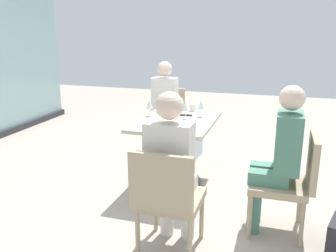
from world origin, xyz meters
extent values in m
plane|color=#A89E8E|center=(0.00, 0.00, 0.00)|extent=(12.00, 12.00, 0.00)
cube|color=#BCB29E|center=(0.00, 0.00, 0.71)|extent=(1.13, 0.80, 0.04)
cylinder|color=#4C4C51|center=(0.00, 0.00, 0.35)|extent=(0.14, 0.14, 0.69)
cylinder|color=#4C4C51|center=(0.00, 0.00, 0.01)|extent=(0.56, 0.56, 0.02)
cube|color=tan|center=(0.97, 0.47, 0.42)|extent=(0.46, 0.46, 0.06)
cube|color=tan|center=(1.22, 0.47, 0.66)|extent=(0.05, 0.46, 0.42)
cylinder|color=tan|center=(0.77, 0.67, 0.20)|extent=(0.04, 0.04, 0.39)
cylinder|color=tan|center=(0.77, 0.27, 0.20)|extent=(0.04, 0.04, 0.39)
cylinder|color=tan|center=(1.17, 0.67, 0.20)|extent=(0.04, 0.04, 0.39)
cylinder|color=tan|center=(1.17, 0.27, 0.20)|extent=(0.04, 0.04, 0.39)
cube|color=tan|center=(-0.71, -1.09, 0.42)|extent=(0.46, 0.46, 0.06)
cube|color=tan|center=(-0.71, -1.34, 0.66)|extent=(0.46, 0.05, 0.42)
cylinder|color=tan|center=(-0.51, -0.89, 0.20)|extent=(0.04, 0.04, 0.39)
cylinder|color=tan|center=(-0.91, -0.89, 0.20)|extent=(0.04, 0.04, 0.39)
cylinder|color=tan|center=(-0.51, -1.29, 0.20)|extent=(0.04, 0.04, 0.39)
cylinder|color=tan|center=(-0.91, -1.29, 0.20)|extent=(0.04, 0.04, 0.39)
cube|color=tan|center=(-1.22, -0.31, 0.42)|extent=(0.46, 0.46, 0.06)
cube|color=tan|center=(-1.47, -0.31, 0.66)|extent=(0.05, 0.46, 0.42)
cylinder|color=tan|center=(-1.02, -0.51, 0.20)|extent=(0.04, 0.04, 0.39)
cylinder|color=tan|center=(-1.02, -0.11, 0.20)|extent=(0.04, 0.04, 0.39)
cylinder|color=tan|center=(-1.42, -0.51, 0.20)|extent=(0.04, 0.04, 0.39)
cylinder|color=tan|center=(-1.42, -0.11, 0.20)|extent=(0.04, 0.04, 0.39)
cylinder|color=silver|center=(0.79, 0.56, 0.23)|extent=(0.11, 0.11, 0.45)
cube|color=silver|center=(0.89, 0.56, 0.51)|extent=(0.32, 0.13, 0.11)
cylinder|color=silver|center=(0.79, 0.38, 0.23)|extent=(0.11, 0.11, 0.45)
cube|color=silver|center=(0.89, 0.38, 0.51)|extent=(0.32, 0.13, 0.11)
cube|color=silver|center=(1.02, 0.47, 0.80)|extent=(0.20, 0.34, 0.48)
sphere|color=beige|center=(1.02, 0.47, 1.16)|extent=(0.20, 0.20, 0.20)
cylinder|color=#4C7F6B|center=(-0.62, -0.91, 0.23)|extent=(0.11, 0.11, 0.45)
cube|color=#4C7F6B|center=(-0.62, -1.01, 0.51)|extent=(0.13, 0.32, 0.11)
cylinder|color=#4C7F6B|center=(-0.80, -0.91, 0.23)|extent=(0.11, 0.11, 0.45)
cube|color=#4C7F6B|center=(-0.80, -1.01, 0.51)|extent=(0.13, 0.32, 0.11)
cube|color=#4C7F6B|center=(-0.71, -1.14, 0.80)|extent=(0.34, 0.20, 0.48)
sphere|color=beige|center=(-0.71, -1.14, 1.16)|extent=(0.20, 0.20, 0.20)
cylinder|color=silver|center=(-1.05, -0.40, 0.23)|extent=(0.11, 0.11, 0.45)
cube|color=silver|center=(-1.14, -0.40, 0.51)|extent=(0.32, 0.13, 0.11)
cylinder|color=silver|center=(-1.05, -0.22, 0.23)|extent=(0.11, 0.11, 0.45)
cube|color=silver|center=(-1.14, -0.22, 0.51)|extent=(0.32, 0.13, 0.11)
cube|color=silver|center=(-1.27, -0.31, 0.80)|extent=(0.20, 0.34, 0.48)
sphere|color=beige|center=(-1.27, -0.31, 1.16)|extent=(0.20, 0.20, 0.20)
cylinder|color=silver|center=(-0.14, 0.15, 0.73)|extent=(0.06, 0.06, 0.00)
cylinder|color=silver|center=(-0.14, 0.15, 0.78)|extent=(0.01, 0.01, 0.08)
cone|color=silver|center=(-0.14, 0.15, 0.87)|extent=(0.07, 0.07, 0.09)
cylinder|color=silver|center=(0.07, 0.34, 0.73)|extent=(0.06, 0.06, 0.00)
cylinder|color=silver|center=(0.07, 0.34, 0.78)|extent=(0.01, 0.01, 0.08)
cone|color=silver|center=(0.07, 0.34, 0.87)|extent=(0.07, 0.07, 0.09)
cylinder|color=silver|center=(0.06, -0.08, 0.73)|extent=(0.06, 0.06, 0.00)
cylinder|color=silver|center=(0.06, -0.08, 0.78)|extent=(0.01, 0.01, 0.08)
cone|color=silver|center=(0.06, -0.08, 0.87)|extent=(0.07, 0.07, 0.09)
cylinder|color=silver|center=(0.23, 0.15, 0.73)|extent=(0.06, 0.06, 0.00)
cylinder|color=silver|center=(0.23, 0.15, 0.78)|extent=(0.01, 0.01, 0.08)
cone|color=silver|center=(0.23, 0.15, 0.87)|extent=(0.07, 0.07, 0.09)
cylinder|color=silver|center=(0.37, 0.05, 0.73)|extent=(0.06, 0.06, 0.00)
cylinder|color=silver|center=(0.37, 0.05, 0.78)|extent=(0.01, 0.01, 0.08)
cone|color=silver|center=(0.37, 0.05, 0.87)|extent=(0.07, 0.07, 0.09)
cylinder|color=silver|center=(0.21, -0.22, 0.73)|extent=(0.06, 0.06, 0.00)
cylinder|color=silver|center=(0.21, -0.22, 0.78)|extent=(0.01, 0.01, 0.08)
cone|color=silver|center=(0.21, -0.22, 0.87)|extent=(0.07, 0.07, 0.09)
cylinder|color=silver|center=(0.42, 0.24, 0.73)|extent=(0.06, 0.06, 0.00)
cylinder|color=silver|center=(0.42, 0.24, 0.78)|extent=(0.01, 0.01, 0.08)
cone|color=silver|center=(0.42, 0.24, 0.87)|extent=(0.07, 0.07, 0.09)
cylinder|color=white|center=(0.46, -0.07, 0.78)|extent=(0.08, 0.08, 0.09)
cube|color=black|center=(0.21, -0.05, 0.73)|extent=(0.10, 0.16, 0.01)
cube|color=silver|center=(0.88, 0.01, 0.14)|extent=(0.32, 0.19, 0.28)
camera|label=1|loc=(-3.61, -1.03, 1.68)|focal=38.21mm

